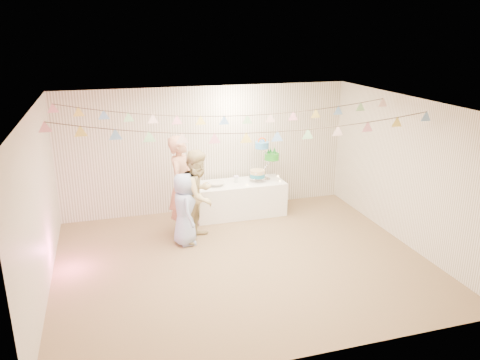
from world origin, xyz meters
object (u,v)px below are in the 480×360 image
object	(u,v)px
person_adult_a	(182,186)
person_child	(184,209)
cake_stand	(264,157)
person_adult_b	(199,195)
table	(239,199)

from	to	relation	value
person_adult_a	person_child	bearing A→B (deg)	-156.69
cake_stand	person_adult_b	xyz separation A→B (m)	(-1.57, -0.96, -0.33)
person_child	person_adult_b	bearing A→B (deg)	-69.37
person_adult_b	person_adult_a	bearing A→B (deg)	75.89
table	person_child	world-z (taller)	person_child
table	person_adult_b	distance (m)	1.46
cake_stand	person_adult_b	world-z (taller)	person_adult_b
person_adult_b	cake_stand	bearing A→B (deg)	-19.21
table	person_adult_b	bearing A→B (deg)	-138.35
person_adult_a	person_child	world-z (taller)	person_adult_a
cake_stand	person_adult_a	bearing A→B (deg)	-160.85
table	person_child	bearing A→B (deg)	-141.66
person_adult_b	person_child	world-z (taller)	person_adult_b
person_adult_b	person_child	distance (m)	0.37
table	cake_stand	world-z (taller)	cake_stand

